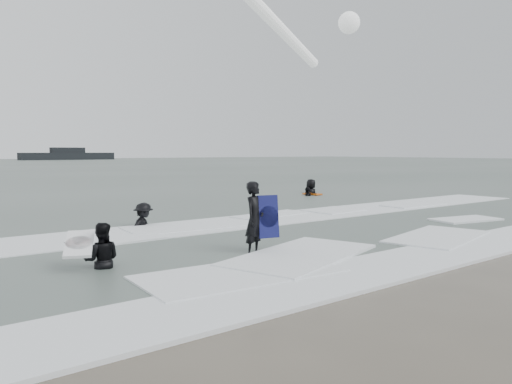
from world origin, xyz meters
TOP-DOWN VIEW (x-y plane):
  - ground at (0.00, 0.00)m, footprint 320.00×320.00m
  - surfer_centre at (-2.33, 2.00)m, footprint 0.72×0.61m
  - surfer_wading at (-5.58, 2.65)m, footprint 0.89×0.81m
  - surfer_breaker at (-2.65, 7.11)m, footprint 1.21×1.09m
  - surfer_right_near at (8.49, 11.75)m, footprint 1.05×0.75m
  - surfer_right_far at (9.84, 12.93)m, footprint 1.12×0.92m
  - surf_foam at (0.00, 3.70)m, footprint 30.03×9.06m
  - bodyboards at (0.35, 5.56)m, footprint 15.68×10.73m
  - vessel_horizon at (33.58, 135.08)m, footprint 25.00×4.46m
  - airshow_jet at (22.26, 37.67)m, footprint 43.27×24.75m

SIDE VIEW (x-z plane):
  - ground at x=0.00m, z-range 0.00..0.00m
  - surfer_centre at x=-2.33m, z-range -0.83..0.83m
  - surfer_wading at x=-5.58m, z-range -0.74..0.74m
  - surfer_breaker at x=-2.65m, z-range -0.81..0.81m
  - surfer_right_near at x=8.49m, z-range -0.83..0.83m
  - surfer_right_far at x=9.84m, z-range -0.98..0.98m
  - surf_foam at x=0.00m, z-range 0.00..0.08m
  - bodyboards at x=0.35m, z-range -0.13..1.12m
  - vessel_horizon at x=33.58m, z-range -0.43..2.97m
  - airshow_jet at x=22.26m, z-range 14.23..22.17m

